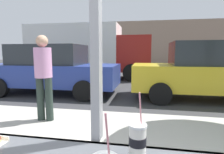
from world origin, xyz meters
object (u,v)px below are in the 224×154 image
object	(u,v)px
parked_car_blue	(51,69)
parked_car_yellow	(204,71)
pedestrian	(43,72)
box_truck	(87,50)
soda_cup_right	(138,140)

from	to	relation	value
parked_car_blue	parked_car_yellow	size ratio (longest dim) A/B	1.09
parked_car_blue	pedestrian	distance (m)	3.22
box_truck	soda_cup_right	bearing A→B (deg)	-70.72
parked_car_yellow	pedestrian	world-z (taller)	parked_car_yellow
soda_cup_right	parked_car_blue	world-z (taller)	parked_car_blue
box_truck	pedestrian	size ratio (longest dim) A/B	4.28
parked_car_blue	parked_car_yellow	bearing A→B (deg)	0.00
parked_car_blue	parked_car_yellow	world-z (taller)	parked_car_yellow
parked_car_blue	pedestrian	size ratio (longest dim) A/B	2.88
box_truck	pedestrian	world-z (taller)	box_truck
soda_cup_right	parked_car_yellow	xyz separation A→B (m)	(1.84, 5.24, -0.15)
parked_car_blue	pedestrian	world-z (taller)	pedestrian
soda_cup_right	parked_car_yellow	size ratio (longest dim) A/B	0.07
box_truck	pedestrian	bearing A→B (deg)	-78.42
box_truck	pedestrian	distance (m)	7.37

